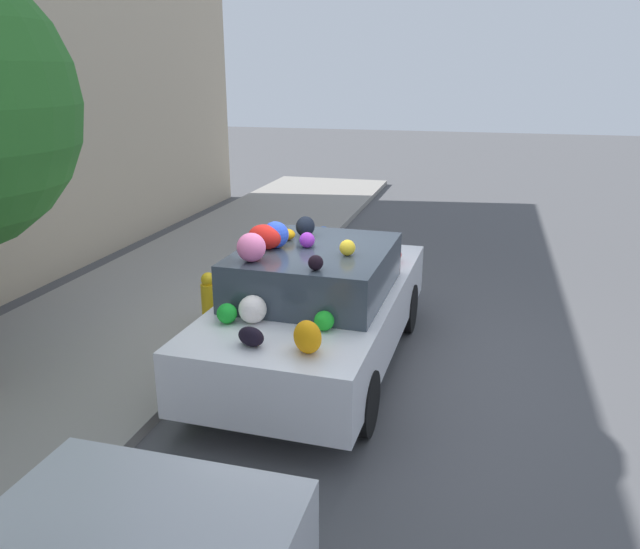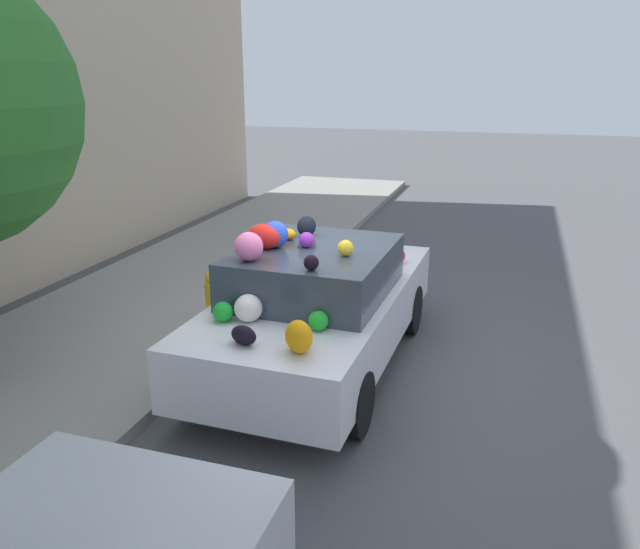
% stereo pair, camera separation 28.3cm
% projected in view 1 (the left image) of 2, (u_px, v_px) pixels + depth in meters
% --- Properties ---
extents(ground_plane, '(60.00, 60.00, 0.00)m').
position_uv_depth(ground_plane, '(315.00, 363.00, 7.11)').
color(ground_plane, '#4C4C4F').
extents(sidewalk_curb, '(24.00, 3.20, 0.12)m').
position_uv_depth(sidewalk_curb, '(106.00, 334.00, 7.76)').
color(sidewalk_curb, gray).
rests_on(sidewalk_curb, ground).
extents(fire_hydrant, '(0.20, 0.20, 0.70)m').
position_uv_depth(fire_hydrant, '(209.00, 300.00, 7.77)').
color(fire_hydrant, gold).
rests_on(fire_hydrant, sidewalk_curb).
extents(art_car, '(4.07, 1.85, 1.70)m').
position_uv_depth(art_car, '(319.00, 303.00, 6.84)').
color(art_car, silver).
rests_on(art_car, ground).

